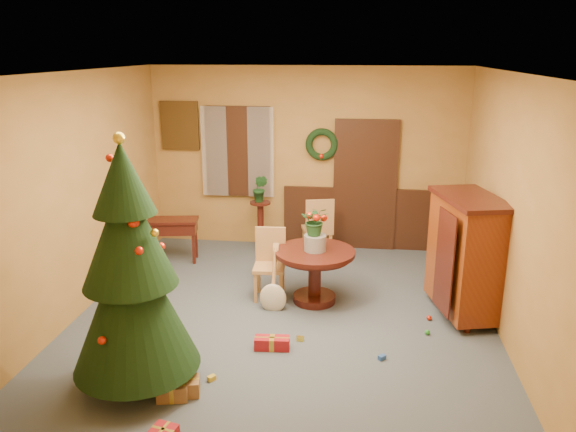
% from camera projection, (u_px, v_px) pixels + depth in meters
% --- Properties ---
extents(room_envelope, '(5.50, 5.50, 5.50)m').
position_uv_depth(room_envelope, '(318.00, 180.00, 9.01)').
color(room_envelope, '#374650').
rests_on(room_envelope, ground).
extents(dining_table, '(1.02, 1.02, 0.70)m').
position_uv_depth(dining_table, '(315.00, 266.00, 7.13)').
color(dining_table, black).
rests_on(dining_table, floor).
extents(urn, '(0.28, 0.28, 0.20)m').
position_uv_depth(urn, '(315.00, 243.00, 7.04)').
color(urn, slate).
rests_on(urn, dining_table).
extents(centerpiece_plant, '(0.34, 0.30, 0.38)m').
position_uv_depth(centerpiece_plant, '(315.00, 221.00, 6.96)').
color(centerpiece_plant, '#1E4C23').
rests_on(centerpiece_plant, urn).
extents(chair_near, '(0.42, 0.42, 0.92)m').
position_uv_depth(chair_near, '(270.00, 261.00, 7.31)').
color(chair_near, '#A27041').
rests_on(chair_near, floor).
extents(chair_far, '(0.53, 0.53, 0.99)m').
position_uv_depth(chair_far, '(318.00, 227.00, 8.56)').
color(chair_far, '#A27041').
rests_on(chair_far, floor).
extents(guitar, '(0.48, 0.59, 0.77)m').
position_uv_depth(guitar, '(273.00, 281.00, 6.92)').
color(guitar, beige).
rests_on(guitar, floor).
extents(plant_stand, '(0.32, 0.32, 0.84)m').
position_uv_depth(plant_stand, '(261.00, 221.00, 8.88)').
color(plant_stand, black).
rests_on(plant_stand, floor).
extents(stand_plant, '(0.28, 0.24, 0.43)m').
position_uv_depth(stand_plant, '(260.00, 188.00, 8.73)').
color(stand_plant, '#19471E').
rests_on(stand_plant, plant_stand).
extents(christmas_tree, '(1.19, 1.19, 2.46)m').
position_uv_depth(christmas_tree, '(131.00, 273.00, 5.14)').
color(christmas_tree, '#382111').
rests_on(christmas_tree, floor).
extents(writing_desk, '(0.80, 0.49, 0.67)m').
position_uv_depth(writing_desk, '(173.00, 229.00, 8.53)').
color(writing_desk, black).
rests_on(writing_desk, floor).
extents(sideboard, '(0.88, 1.28, 1.50)m').
position_uv_depth(sideboard, '(466.00, 253.00, 6.69)').
color(sideboard, '#581A0A').
rests_on(sideboard, floor).
extents(gift_a, '(0.33, 0.27, 0.16)m').
position_uv_depth(gift_a, '(184.00, 387.00, 5.30)').
color(gift_a, brown).
rests_on(gift_a, floor).
extents(gift_c, '(0.32, 0.25, 0.16)m').
position_uv_depth(gift_c, '(173.00, 391.00, 5.24)').
color(gift_c, brown).
rests_on(gift_c, floor).
extents(gift_d, '(0.39, 0.18, 0.14)m').
position_uv_depth(gift_d, '(272.00, 343.00, 6.11)').
color(gift_d, '#A3151D').
rests_on(gift_d, floor).
extents(toy_a, '(0.09, 0.09, 0.05)m').
position_uv_depth(toy_a, '(382.00, 357.00, 5.90)').
color(toy_a, '#254FA3').
rests_on(toy_a, floor).
extents(toy_b, '(0.06, 0.06, 0.06)m').
position_uv_depth(toy_b, '(427.00, 332.00, 6.41)').
color(toy_b, '#268E2A').
rests_on(toy_b, floor).
extents(toy_c, '(0.09, 0.09, 0.05)m').
position_uv_depth(toy_c, '(212.00, 378.00, 5.53)').
color(toy_c, gold).
rests_on(toy_c, floor).
extents(toy_d, '(0.06, 0.06, 0.06)m').
position_uv_depth(toy_d, '(429.00, 318.00, 6.76)').
color(toy_d, red).
rests_on(toy_d, floor).
extents(toy_e, '(0.08, 0.05, 0.05)m').
position_uv_depth(toy_e, '(300.00, 339.00, 6.28)').
color(toy_e, yellow).
rests_on(toy_e, floor).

